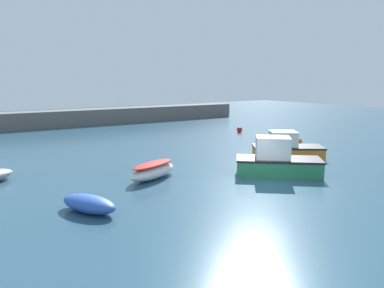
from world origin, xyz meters
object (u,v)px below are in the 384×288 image
Objects in this scene: rowboat_blue_near at (89,204)px; mooring_buoy_red at (240,130)px; motorboat_with_cabin at (286,148)px; motorboat_grey_hull at (277,161)px; rowboat_with_red_cover at (153,170)px; mooring_buoy_orange at (299,141)px; mooring_buoy_pink at (265,137)px.

rowboat_blue_near is 5.20× the size of mooring_buoy_red.
motorboat_grey_hull is (-4.09, -2.95, 0.12)m from motorboat_with_cabin.
rowboat_blue_near is at bearing -145.19° from mooring_buoy_red.
motorboat_with_cabin reaches higher than rowboat_with_red_cover.
motorboat_with_cabin is 15.22m from rowboat_blue_near.
mooring_buoy_orange is (8.97, 5.97, -0.50)m from motorboat_grey_hull.
motorboat_with_cabin is at bearing -25.23° from rowboat_with_red_cover.
rowboat_blue_near is at bearing -139.13° from motorboat_grey_hull.
motorboat_grey_hull reaches higher than mooring_buoy_orange.
motorboat_grey_hull is at bearing -146.35° from mooring_buoy_orange.
motorboat_with_cabin reaches higher than mooring_buoy_orange.
rowboat_blue_near reaches higher than mooring_buoy_pink.
motorboat_with_cabin is 1.03× the size of motorboat_grey_hull.
mooring_buoy_orange is (15.16, 2.79, -0.17)m from rowboat_with_red_cover.
motorboat_with_cabin is 5.04m from motorboat_grey_hull.
rowboat_with_red_cover is 15.84m from mooring_buoy_pink.
motorboat_grey_hull is 10.79m from mooring_buoy_orange.
motorboat_grey_hull is at bearing 65.92° from rowboat_blue_near.
mooring_buoy_red is (16.09, 11.23, -0.17)m from rowboat_with_red_cover.
rowboat_with_red_cover is 6.76× the size of mooring_buoy_pink.
rowboat_with_red_cover is at bearing 100.34° from rowboat_blue_near.
mooring_buoy_red is (20.73, 14.41, -0.06)m from rowboat_blue_near.
motorboat_grey_hull reaches higher than motorboat_with_cabin.
mooring_buoy_pink is (8.41, 9.30, -0.52)m from motorboat_grey_hull.
motorboat_grey_hull is at bearing -124.48° from mooring_buoy_red.
rowboat_with_red_cover is 15.42m from mooring_buoy_orange.
mooring_buoy_orange is at bearing 82.69° from rowboat_blue_near.
mooring_buoy_red is at bearing 10.98° from rowboat_with_red_cover.
motorboat_with_cabin is 9.20× the size of mooring_buoy_pink.
rowboat_with_red_cover is 6.97m from motorboat_grey_hull.
mooring_buoy_red reaches higher than mooring_buoy_pink.
mooring_buoy_red is at bearing 99.22° from motorboat_with_cabin.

